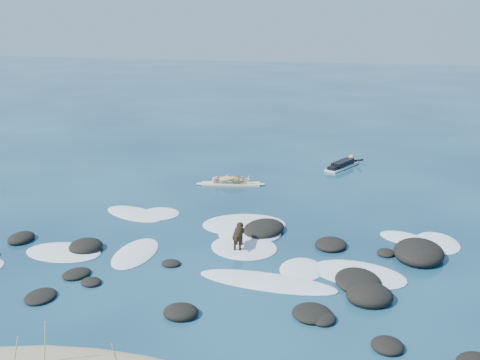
% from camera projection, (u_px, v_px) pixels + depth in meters
% --- Properties ---
extents(ground, '(160.00, 160.00, 0.00)m').
position_uv_depth(ground, '(236.00, 246.00, 16.51)').
color(ground, '#0A2642').
rests_on(ground, ground).
extents(reef_rocks, '(14.04, 7.37, 0.62)m').
position_uv_depth(reef_rocks, '(286.00, 265.00, 14.96)').
color(reef_rocks, black).
rests_on(reef_rocks, ground).
extents(breaking_foam, '(13.66, 7.87, 0.12)m').
position_uv_depth(breaking_foam, '(233.00, 245.00, 16.54)').
color(breaking_foam, white).
rests_on(breaking_foam, ground).
extents(standing_surfer_rig, '(2.92, 1.15, 1.68)m').
position_uv_depth(standing_surfer_rig, '(231.00, 170.00, 22.53)').
color(standing_surfer_rig, beige).
rests_on(standing_surfer_rig, ground).
extents(paddling_surfer_rig, '(1.63, 2.65, 0.47)m').
position_uv_depth(paddling_surfer_rig, '(343.00, 164.00, 25.40)').
color(paddling_surfer_rig, white).
rests_on(paddling_surfer_rig, ground).
extents(dog, '(0.42, 1.17, 0.74)m').
position_uv_depth(dog, '(238.00, 233.00, 16.18)').
color(dog, black).
rests_on(dog, ground).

